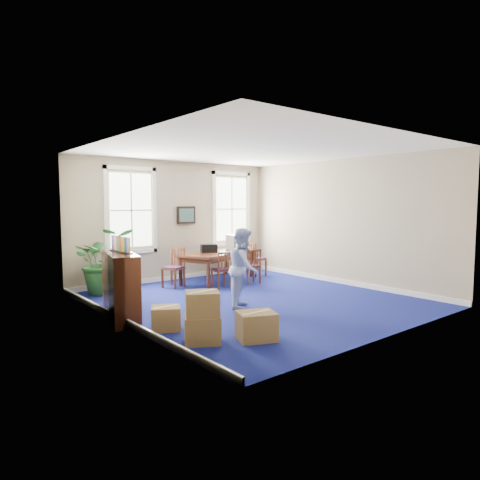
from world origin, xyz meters
TOP-DOWN VIEW (x-y plane):
  - floor at (0.00, 0.00)m, footprint 6.50×6.50m
  - ceiling at (0.00, 0.00)m, footprint 6.50×6.50m
  - wall_back at (0.00, 3.25)m, footprint 6.50×0.00m
  - wall_front at (0.00, -3.25)m, footprint 6.50×0.00m
  - wall_left at (-3.00, 0.00)m, footprint 0.00×6.50m
  - wall_right at (3.00, 0.00)m, footprint 0.00×6.50m
  - baseboard_back at (0.00, 3.22)m, footprint 6.00×0.04m
  - baseboard_left at (-2.97, 0.00)m, footprint 0.04×6.50m
  - baseboard_right at (2.97, 0.00)m, footprint 0.04×6.50m
  - window_left at (-1.30, 3.23)m, footprint 1.40×0.12m
  - window_right at (1.90, 3.23)m, footprint 1.40×0.12m
  - wall_picture at (0.30, 3.20)m, footprint 0.58×0.06m
  - conference_table at (0.72, 2.29)m, footprint 2.54×1.79m
  - crt_tv at (1.40, 2.34)m, footprint 0.51×0.55m
  - game_console at (1.72, 2.29)m, footprint 0.15×0.19m
  - equipment_bag at (0.45, 2.34)m, footprint 0.50×0.42m
  - chair_near_left at (0.24, 1.50)m, footprint 0.46×0.46m
  - chair_near_right at (1.19, 1.50)m, footprint 0.48×0.48m
  - chair_end_left at (-0.66, 2.29)m, footprint 0.58×0.58m
  - chair_end_right at (2.09, 2.29)m, footprint 0.44×0.44m
  - man at (-0.57, -0.34)m, footprint 0.98×0.97m
  - credenza at (-2.75, 0.61)m, footprint 0.84×1.66m
  - brochure_rack at (-2.73, 0.61)m, footprint 0.27×0.73m
  - potted_plant at (-2.24, 2.66)m, footprint 1.54×1.40m
  - cardboard_boxes at (-2.25, -1.56)m, footprint 1.90×1.90m

SIDE VIEW (x-z plane):
  - floor at x=0.00m, z-range 0.00..0.00m
  - baseboard_back at x=0.00m, z-range 0.00..0.12m
  - baseboard_left at x=-2.97m, z-range 0.00..0.12m
  - baseboard_right at x=2.97m, z-range 0.00..0.12m
  - conference_table at x=0.72m, z-range 0.00..0.79m
  - cardboard_boxes at x=-2.25m, z-range 0.00..0.82m
  - chair_near_right at x=1.19m, z-range 0.00..0.90m
  - chair_near_left at x=0.24m, z-range 0.00..0.91m
  - chair_end_right at x=2.09m, z-range 0.00..0.98m
  - chair_end_left at x=-0.66m, z-range 0.00..0.98m
  - credenza at x=-2.75m, z-range 0.00..1.25m
  - potted_plant at x=-2.24m, z-range 0.00..1.52m
  - man at x=-0.57m, z-range 0.00..1.59m
  - game_console at x=1.72m, z-range 0.79..0.84m
  - equipment_bag at x=0.45m, z-range 0.79..1.00m
  - crt_tv at x=1.40m, z-range 0.79..1.21m
  - brochure_rack at x=-2.73m, z-range 1.25..1.57m
  - wall_back at x=0.00m, z-range -1.65..4.85m
  - wall_front at x=0.00m, z-range -1.65..4.85m
  - wall_left at x=-3.00m, z-range -1.65..4.85m
  - wall_right at x=3.00m, z-range -1.65..4.85m
  - wall_picture at x=0.30m, z-range 1.51..1.99m
  - window_left at x=-1.30m, z-range 0.80..3.00m
  - window_right at x=1.90m, z-range 0.80..3.00m
  - ceiling at x=0.00m, z-range 3.20..3.20m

